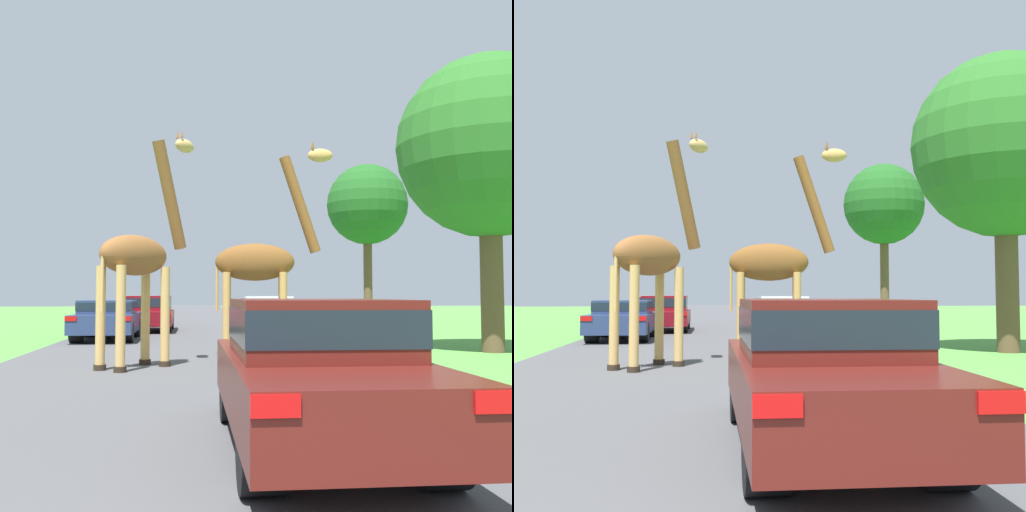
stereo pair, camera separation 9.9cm
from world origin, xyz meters
TOP-DOWN VIEW (x-y plane):
  - road at (0.00, 30.00)m, footprint 7.75×120.00m
  - giraffe_near_road at (1.75, 13.22)m, footprint 2.64×0.82m
  - giraffe_companion at (-0.84, 12.39)m, footprint 2.08×2.31m
  - car_lead_maroon at (1.40, 5.35)m, footprint 1.70×4.61m
  - car_queue_right at (-2.50, 20.61)m, footprint 1.90×4.42m
  - car_queue_left at (-1.48, 25.54)m, footprint 1.95×4.64m
  - car_far_ahead at (2.83, 21.38)m, footprint 1.79×4.63m
  - car_verge_right at (-2.14, 30.72)m, footprint 1.79×4.73m
  - tree_left_edge at (7.91, 14.96)m, footprint 4.78×4.78m
  - tree_right_cluster at (9.07, 30.60)m, footprint 4.07×4.07m

SIDE VIEW (x-z plane):
  - road at x=0.00m, z-range 0.00..0.00m
  - car_queue_right at x=-2.50m, z-range 0.06..1.34m
  - car_far_ahead at x=2.83m, z-range 0.05..1.46m
  - car_verge_right at x=-2.14m, z-range 0.04..1.48m
  - car_queue_left at x=-1.48m, z-range 0.05..1.47m
  - car_lead_maroon at x=1.40m, z-range 0.06..1.49m
  - giraffe_near_road at x=1.75m, z-range -0.29..4.59m
  - giraffe_companion at x=-0.84m, z-range -0.35..4.75m
  - tree_left_edge at x=7.91m, z-range 1.43..9.16m
  - tree_right_cluster at x=9.07m, z-range 1.95..10.01m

